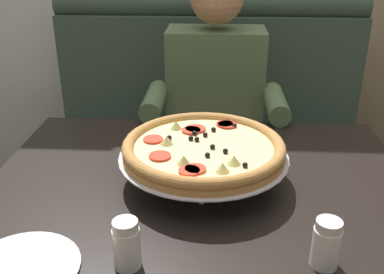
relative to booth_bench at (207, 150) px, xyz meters
The scene contains 8 objects.
booth_bench is the anchor object (origin of this frame).
dining_table 0.97m from the booth_bench, 90.00° to the right, with size 1.16×0.92×0.75m.
diner_main 0.41m from the booth_bench, 82.70° to the right, with size 0.54×0.64×1.27m.
pizza 1.00m from the booth_bench, 89.52° to the right, with size 0.46×0.46×0.13m.
shaker_pepper_flakes 1.32m from the booth_bench, 96.08° to the right, with size 0.06×0.06×0.11m.
shaker_parmesan 1.32m from the booth_bench, 77.86° to the right, with size 0.06×0.06×0.11m.
plate_near_left 1.37m from the booth_bench, 105.16° to the right, with size 0.24×0.24×0.02m.
patio_chair 1.58m from the booth_bench, 133.57° to the left, with size 0.41×0.40×0.86m.
Camera 1 is at (0.04, -1.02, 1.36)m, focal length 41.23 mm.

